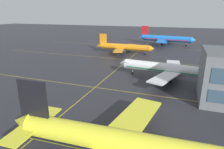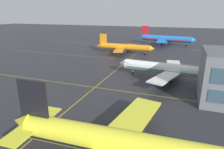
{
  "view_description": "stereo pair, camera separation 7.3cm",
  "coord_description": "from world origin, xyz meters",
  "px_view_note": "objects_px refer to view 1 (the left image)",
  "views": [
    {
      "loc": [
        23.58,
        -13.6,
        21.81
      ],
      "look_at": [
        4.19,
        40.08,
        3.46
      ],
      "focal_mm": 31.15,
      "sensor_mm": 36.0,
      "label": 1
    },
    {
      "loc": [
        23.65,
        -13.58,
        21.81
      ],
      "look_at": [
        4.19,
        40.08,
        3.46
      ],
      "focal_mm": 31.15,
      "sensor_mm": 36.0,
      "label": 2
    }
  ],
  "objects_px": {
    "airliner_second_row": "(168,69)",
    "airliner_third_row": "(124,47)",
    "airliner_front_gate": "(127,145)",
    "airliner_far_left_stand": "(165,39)"
  },
  "relations": [
    {
      "from": "airliner_third_row",
      "to": "airliner_front_gate",
      "type": "bearing_deg",
      "value": -73.26
    },
    {
      "from": "airliner_front_gate",
      "to": "airliner_far_left_stand",
      "type": "relative_size",
      "value": 0.98
    },
    {
      "from": "airliner_front_gate",
      "to": "airliner_second_row",
      "type": "distance_m",
      "value": 42.84
    },
    {
      "from": "airliner_front_gate",
      "to": "airliner_second_row",
      "type": "height_order",
      "value": "airliner_front_gate"
    },
    {
      "from": "airliner_front_gate",
      "to": "airliner_far_left_stand",
      "type": "bearing_deg",
      "value": 92.69
    },
    {
      "from": "airliner_second_row",
      "to": "airliner_far_left_stand",
      "type": "distance_m",
      "value": 76.7
    },
    {
      "from": "airliner_third_row",
      "to": "airliner_far_left_stand",
      "type": "bearing_deg",
      "value": 64.34
    },
    {
      "from": "airliner_third_row",
      "to": "airliner_far_left_stand",
      "type": "height_order",
      "value": "airliner_far_left_stand"
    },
    {
      "from": "airliner_second_row",
      "to": "airliner_third_row",
      "type": "bearing_deg",
      "value": 125.2
    },
    {
      "from": "airliner_far_left_stand",
      "to": "airliner_third_row",
      "type": "bearing_deg",
      "value": -115.66
    }
  ]
}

